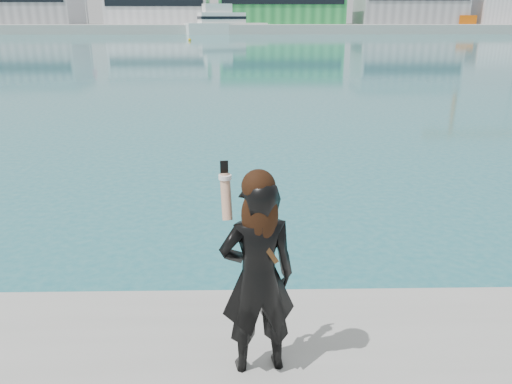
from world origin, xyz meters
TOP-DOWN VIEW (x-y plane):
  - far_quay at (0.00, 130.00)m, footprint 320.00×40.00m
  - warehouse_white at (-22.00, 127.98)m, footprint 24.48×15.35m
  - warehouse_green at (8.00, 127.98)m, footprint 30.60×16.36m
  - ancillary_shed at (62.00, 126.00)m, footprint 12.00×10.00m
  - flagpole_left at (-37.91, 121.00)m, footprint 1.28×0.16m
  - flagpole_right at (22.09, 121.00)m, footprint 1.28×0.16m
  - motor_yacht at (-5.53, 112.21)m, footprint 18.41×10.15m
  - buoy_far at (-9.63, 78.94)m, footprint 0.50×0.50m
  - woman at (-0.70, -0.21)m, footprint 0.65×0.48m

SIDE VIEW (x-z plane):
  - buoy_far at x=-9.63m, z-range -0.25..0.25m
  - far_quay at x=0.00m, z-range 0.00..2.00m
  - woman at x=-0.70m, z-range 0.81..2.52m
  - motor_yacht at x=-5.53m, z-range -1.81..6.47m
  - ancillary_shed at x=62.00m, z-range 2.00..8.00m
  - flagpole_left at x=-37.91m, z-range 2.54..10.54m
  - flagpole_right at x=22.09m, z-range 2.54..10.54m
  - warehouse_white at x=-22.00m, z-range 2.01..11.51m
  - warehouse_green at x=8.00m, z-range 2.01..12.51m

